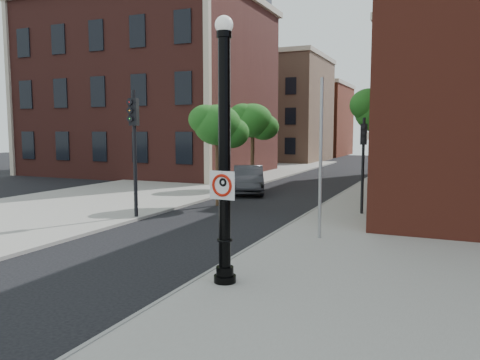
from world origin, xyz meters
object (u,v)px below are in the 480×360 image
at_px(no_parking_sign, 222,185).
at_px(traffic_signal_left, 134,133).
at_px(traffic_signal_right, 363,150).
at_px(parked_car, 248,179).
at_px(lamppost, 224,166).

bearing_deg(no_parking_sign, traffic_signal_left, 143.66).
bearing_deg(traffic_signal_right, parked_car, 142.78).
distance_m(no_parking_sign, traffic_signal_right, 10.93).
bearing_deg(no_parking_sign, traffic_signal_right, 87.86).
xyz_separation_m(traffic_signal_left, traffic_signal_right, (8.50, 4.53, -0.74)).
height_order(lamppost, traffic_signal_right, lamppost).
relative_size(no_parking_sign, parked_car, 0.13).
relative_size(lamppost, traffic_signal_right, 1.48).
xyz_separation_m(lamppost, traffic_signal_left, (-7.07, 6.14, 0.70)).
xyz_separation_m(lamppost, traffic_signal_right, (1.43, 10.67, -0.03)).
bearing_deg(parked_car, lamppost, -92.53).
xyz_separation_m(parked_car, traffic_signal_right, (7.41, -4.99, 2.05)).
relative_size(lamppost, parked_car, 1.28).
distance_m(no_parking_sign, traffic_signal_left, 9.55).
relative_size(no_parking_sign, traffic_signal_right, 0.16).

